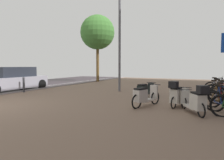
% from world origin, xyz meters
% --- Properties ---
extents(ground, '(21.00, 40.00, 0.13)m').
position_xyz_m(ground, '(1.43, 0.00, -0.02)').
color(ground, '#2C2027').
extents(bicycle_rack_01, '(1.28, 0.60, 1.00)m').
position_xyz_m(bicycle_rack_01, '(8.13, 3.03, 0.35)').
color(bicycle_rack_01, black).
rests_on(bicycle_rack_01, ground).
extents(bicycle_rack_02, '(1.33, 0.48, 0.97)m').
position_xyz_m(bicycle_rack_02, '(8.09, 3.77, 0.34)').
color(bicycle_rack_02, black).
rests_on(bicycle_rack_02, ground).
extents(bicycle_rack_03, '(1.24, 0.58, 0.97)m').
position_xyz_m(bicycle_rack_03, '(8.23, 4.51, 0.34)').
color(bicycle_rack_03, black).
rests_on(bicycle_rack_03, ground).
extents(bicycle_rack_05, '(1.31, 0.48, 0.96)m').
position_xyz_m(bicycle_rack_05, '(8.06, 5.98, 0.34)').
color(bicycle_rack_05, black).
rests_on(bicycle_rack_05, ground).
extents(bicycle_rack_06, '(1.29, 0.58, 0.97)m').
position_xyz_m(bicycle_rack_06, '(8.25, 6.72, 0.34)').
color(bicycle_rack_06, black).
rests_on(bicycle_rack_06, ground).
extents(bicycle_rack_07, '(1.37, 0.48, 1.01)m').
position_xyz_m(bicycle_rack_07, '(8.12, 7.46, 0.35)').
color(bicycle_rack_07, black).
rests_on(bicycle_rack_07, ground).
extents(scooter_near, '(1.04, 1.60, 1.00)m').
position_xyz_m(scooter_near, '(7.29, 2.38, 0.44)').
color(scooter_near, black).
rests_on(scooter_near, ground).
extents(scooter_mid, '(0.64, 1.74, 0.73)m').
position_xyz_m(scooter_mid, '(4.87, 4.88, 0.37)').
color(scooter_mid, black).
rests_on(scooter_mid, ground).
extents(scooter_far, '(0.72, 1.59, 1.02)m').
position_xyz_m(scooter_far, '(6.61, 3.31, 0.46)').
color(scooter_far, black).
rests_on(scooter_far, ground).
extents(scooter_extra, '(0.80, 1.68, 0.85)m').
position_xyz_m(scooter_extra, '(5.46, 2.82, 0.40)').
color(scooter_extra, black).
rests_on(scooter_extra, ground).
extents(parked_car_near, '(1.89, 4.34, 1.48)m').
position_xyz_m(parked_car_near, '(-3.29, 3.87, 0.69)').
color(parked_car_near, '#A6A4B2').
rests_on(parked_car_near, ground).
extents(lamp_post, '(0.20, 0.52, 6.23)m').
position_xyz_m(lamp_post, '(2.78, 6.63, 3.44)').
color(lamp_post, slate).
rests_on(lamp_post, ground).
extents(street_tree, '(3.31, 3.31, 6.43)m').
position_xyz_m(street_tree, '(-2.10, 12.46, 4.75)').
color(street_tree, brown).
rests_on(street_tree, ground).
extents(bollard_far, '(0.12, 0.12, 0.88)m').
position_xyz_m(bollard_far, '(-2.05, 3.71, 0.44)').
color(bollard_far, '#38383D').
rests_on(bollard_far, ground).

